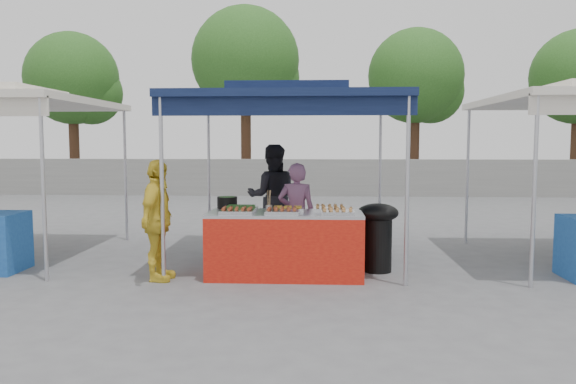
{
  "coord_description": "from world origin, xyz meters",
  "views": [
    {
      "loc": [
        0.42,
        -7.3,
        1.75
      ],
      "look_at": [
        0.0,
        0.6,
        1.05
      ],
      "focal_mm": 35.0,
      "sensor_mm": 36.0,
      "label": 1
    }
  ],
  "objects_px": {
    "cooking_pot": "(227,203)",
    "wok_burner": "(378,231)",
    "helper_man": "(272,197)",
    "vendor_table": "(285,244)",
    "vendor_woman": "(297,214)",
    "customer_person": "(157,220)"
  },
  "relations": [
    {
      "from": "vendor_table",
      "to": "helper_man",
      "type": "distance_m",
      "value": 2.05
    },
    {
      "from": "vendor_table",
      "to": "customer_person",
      "type": "bearing_deg",
      "value": -170.22
    },
    {
      "from": "vendor_table",
      "to": "wok_burner",
      "type": "relative_size",
      "value": 2.14
    },
    {
      "from": "vendor_table",
      "to": "helper_man",
      "type": "height_order",
      "value": "helper_man"
    },
    {
      "from": "vendor_table",
      "to": "customer_person",
      "type": "xyz_separation_m",
      "value": [
        -1.6,
        -0.28,
        0.34
      ]
    },
    {
      "from": "wok_burner",
      "to": "vendor_table",
      "type": "bearing_deg",
      "value": -158.2
    },
    {
      "from": "cooking_pot",
      "to": "customer_person",
      "type": "relative_size",
      "value": 0.18
    },
    {
      "from": "cooking_pot",
      "to": "helper_man",
      "type": "relative_size",
      "value": 0.16
    },
    {
      "from": "cooking_pot",
      "to": "vendor_woman",
      "type": "height_order",
      "value": "vendor_woman"
    },
    {
      "from": "vendor_table",
      "to": "vendor_woman",
      "type": "distance_m",
      "value": 0.76
    },
    {
      "from": "cooking_pot",
      "to": "wok_burner",
      "type": "xyz_separation_m",
      "value": [
        2.05,
        0.0,
        -0.38
      ]
    },
    {
      "from": "wok_burner",
      "to": "customer_person",
      "type": "relative_size",
      "value": 0.61
    },
    {
      "from": "wok_burner",
      "to": "cooking_pot",
      "type": "bearing_deg",
      "value": -174.8
    },
    {
      "from": "cooking_pot",
      "to": "wok_burner",
      "type": "distance_m",
      "value": 2.09
    },
    {
      "from": "wok_burner",
      "to": "customer_person",
      "type": "xyz_separation_m",
      "value": [
        -2.84,
        -0.65,
        0.22
      ]
    },
    {
      "from": "cooking_pot",
      "to": "wok_burner",
      "type": "height_order",
      "value": "cooking_pot"
    },
    {
      "from": "helper_man",
      "to": "customer_person",
      "type": "height_order",
      "value": "helper_man"
    },
    {
      "from": "cooking_pot",
      "to": "helper_man",
      "type": "xyz_separation_m",
      "value": [
        0.49,
        1.61,
        -0.07
      ]
    },
    {
      "from": "vendor_woman",
      "to": "helper_man",
      "type": "xyz_separation_m",
      "value": [
        -0.45,
        1.29,
        0.13
      ]
    },
    {
      "from": "cooking_pot",
      "to": "vendor_table",
      "type": "bearing_deg",
      "value": -24.24
    },
    {
      "from": "vendor_table",
      "to": "customer_person",
      "type": "height_order",
      "value": "customer_person"
    },
    {
      "from": "helper_man",
      "to": "customer_person",
      "type": "xyz_separation_m",
      "value": [
        -1.28,
        -2.25,
        -0.09
      ]
    }
  ]
}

